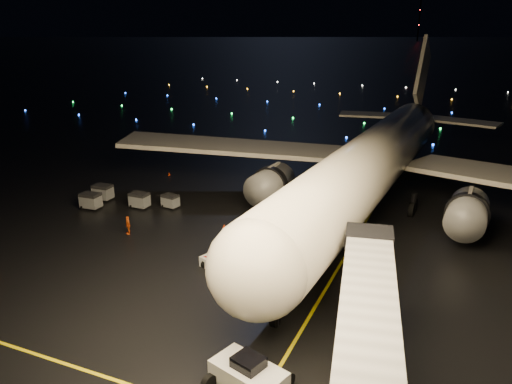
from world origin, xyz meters
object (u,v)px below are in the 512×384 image
pushback_tug (249,373)px  baggage_cart_2 (140,200)px  baggage_cart_0 (170,201)px  baggage_cart_3 (91,201)px  airliner (381,125)px  belt_loader (222,255)px  crew_c (128,225)px  baggage_cart_1 (103,192)px

pushback_tug → baggage_cart_2: 33.01m
baggage_cart_0 → baggage_cart_3: bearing=-146.1°
airliner → baggage_cart_2: bearing=-150.2°
airliner → baggage_cart_0: airliner is taller
airliner → baggage_cart_2: size_ratio=31.49×
belt_loader → baggage_cart_0: 17.13m
baggage_cart_2 → baggage_cart_3: bearing=-152.6°
crew_c → baggage_cart_1: crew_c is taller
crew_c → baggage_cart_3: crew_c is taller
crew_c → baggage_cart_3: size_ratio=0.88×
baggage_cart_0 → baggage_cart_2: (-3.26, -1.41, 0.11)m
baggage_cart_2 → belt_loader: bearing=-31.9°
pushback_tug → baggage_cart_2: (-23.91, 22.75, -0.15)m
belt_loader → crew_c: 12.74m
belt_loader → baggage_cart_3: size_ratio=2.76×
airliner → baggage_cart_1: 33.68m
pushback_tug → airliner: bearing=106.3°
belt_loader → baggage_cart_1: size_ratio=2.73×
belt_loader → baggage_cart_2: bearing=166.5°
crew_c → baggage_cart_2: crew_c is taller
baggage_cart_2 → baggage_cart_3: 5.53m
baggage_cart_3 → pushback_tug: bearing=-37.6°
pushback_tug → baggage_cart_0: size_ratio=2.40×
pushback_tug → belt_loader: 14.92m
belt_loader → crew_c: size_ratio=3.15×
crew_c → baggage_cart_3: 9.56m
airliner → crew_c: 29.76m
airliner → pushback_tug: size_ratio=15.07×
belt_loader → pushback_tug: bearing=-37.7°
baggage_cart_3 → airliner: bearing=24.0°
belt_loader → baggage_cart_0: size_ratio=3.27×
airliner → pushback_tug: airliner is taller
baggage_cart_0 → crew_c: bearing=-79.4°
baggage_cart_2 → pushback_tug: bearing=-42.6°
baggage_cart_1 → baggage_cart_3: (0.78, -3.03, -0.01)m
airliner → baggage_cart_3: size_ratio=30.49×
airliner → baggage_cart_3: bearing=-150.2°
belt_loader → baggage_cart_1: 24.10m
pushback_tug → baggage_cart_2: pushback_tug is taller
airliner → baggage_cart_2: 28.86m
baggage_cart_1 → pushback_tug: bearing=-39.5°
crew_c → baggage_cart_0: bearing=130.1°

